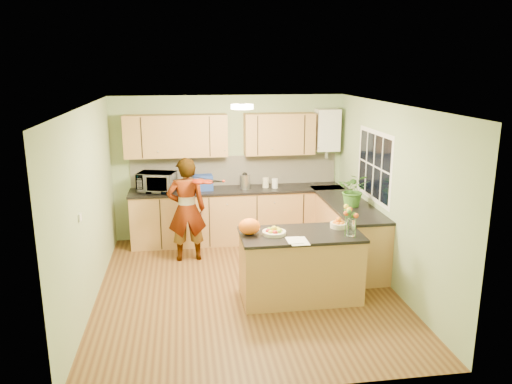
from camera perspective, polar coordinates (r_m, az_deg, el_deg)
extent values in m
plane|color=#553218|center=(7.01, -1.16, -10.96)|extent=(4.50, 4.50, 0.00)
cube|color=silver|center=(6.36, -1.28, 9.86)|extent=(4.00, 4.50, 0.02)
cube|color=#94AE7C|center=(8.75, -3.06, 2.81)|extent=(4.00, 0.02, 2.50)
cube|color=#94AE7C|center=(4.47, 2.42, -8.65)|extent=(4.00, 0.02, 2.50)
cube|color=#94AE7C|center=(6.64, -18.61, -1.67)|extent=(0.02, 4.50, 2.50)
cube|color=#94AE7C|center=(7.10, 15.02, -0.40)|extent=(0.02, 4.50, 2.50)
cube|color=#B57D48|center=(8.67, -2.14, -2.75)|extent=(3.60, 0.60, 0.90)
cube|color=black|center=(8.54, -2.17, 0.25)|extent=(3.64, 0.62, 0.04)
cube|color=#B57D48|center=(7.98, 10.28, -4.52)|extent=(0.60, 2.20, 0.90)
cube|color=black|center=(7.84, 10.36, -1.26)|extent=(0.62, 2.24, 0.04)
cube|color=beige|center=(8.76, -2.39, 2.49)|extent=(3.60, 0.02, 0.52)
cube|color=#B57D48|center=(8.45, -9.13, 6.36)|extent=(1.70, 0.34, 0.70)
cube|color=#B57D48|center=(8.61, 2.68, 6.67)|extent=(1.20, 0.34, 0.70)
cube|color=white|center=(8.81, 8.14, 7.04)|extent=(0.40, 0.30, 0.72)
cylinder|color=#AFAFB3|center=(8.87, 8.05, 4.48)|extent=(0.06, 0.06, 0.20)
cube|color=white|center=(7.57, 13.35, 2.93)|extent=(0.01, 1.30, 1.05)
cube|color=black|center=(7.57, 13.33, 2.93)|extent=(0.01, 1.18, 0.92)
cube|color=white|center=(6.06, -19.46, -2.76)|extent=(0.02, 0.09, 0.09)
cylinder|color=#FFEABF|center=(6.66, -1.60, 9.71)|extent=(0.30, 0.30, 0.06)
cylinder|color=white|center=(6.66, -1.60, 9.97)|extent=(0.10, 0.10, 0.02)
cube|color=#B57D48|center=(6.62, 5.05, -8.53)|extent=(1.52, 0.76, 0.86)
cube|color=black|center=(6.46, 5.14, -4.87)|extent=(1.56, 0.80, 0.04)
cylinder|color=beige|center=(6.38, 2.08, -4.68)|extent=(0.30, 0.30, 0.05)
cylinder|color=beige|center=(6.73, 9.43, -3.76)|extent=(0.23, 0.23, 0.07)
cylinder|color=silver|center=(6.42, 10.77, -3.98)|extent=(0.11, 0.11, 0.22)
ellipsoid|color=orange|center=(6.35, -0.76, -3.97)|extent=(0.30, 0.26, 0.21)
cube|color=white|center=(6.16, 4.88, -5.60)|extent=(0.22, 0.31, 0.01)
imported|color=#E2B28A|center=(7.80, -7.94, -2.01)|extent=(0.62, 0.43, 1.64)
imported|color=white|center=(8.46, -11.26, 1.13)|extent=(0.68, 0.55, 0.33)
cube|color=navy|center=(8.47, -6.08, 1.09)|extent=(0.33, 0.25, 0.26)
cylinder|color=#AFAFB3|center=(8.52, -1.29, 1.18)|extent=(0.17, 0.17, 0.24)
sphere|color=black|center=(8.48, -1.29, 2.26)|extent=(0.09, 0.09, 0.09)
cylinder|color=beige|center=(8.60, 1.11, 1.09)|extent=(0.13, 0.13, 0.17)
cylinder|color=white|center=(8.57, 2.18, 1.00)|extent=(0.14, 0.14, 0.16)
imported|color=#3C7527|center=(7.54, 11.12, 0.25)|extent=(0.58, 0.54, 0.51)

